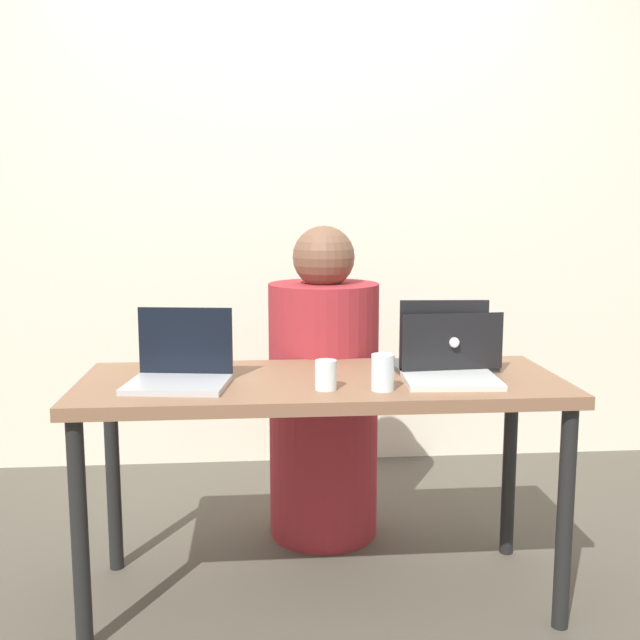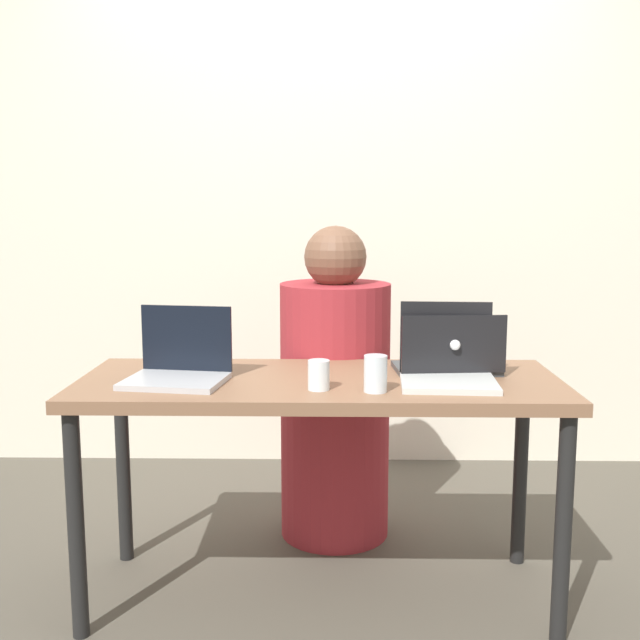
% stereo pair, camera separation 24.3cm
% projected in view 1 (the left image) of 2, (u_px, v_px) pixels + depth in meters
% --- Properties ---
extents(ground_plane, '(12.00, 12.00, 0.00)m').
position_uv_depth(ground_plane, '(322.00, 595.00, 2.51)').
color(ground_plane, '#4F4A3F').
extents(back_wall, '(4.50, 0.10, 2.36)m').
position_uv_depth(back_wall, '(297.00, 229.00, 3.72)').
color(back_wall, silver).
rests_on(back_wall, ground).
extents(desk, '(1.54, 0.61, 0.74)m').
position_uv_depth(desk, '(322.00, 402.00, 2.41)').
color(desk, brown).
rests_on(desk, ground).
extents(person_at_center, '(0.49, 0.49, 1.22)m').
position_uv_depth(person_at_center, '(324.00, 400.00, 2.92)').
color(person_at_center, maroon).
rests_on(person_at_center, ground).
extents(laptop_front_right, '(0.30, 0.29, 0.24)m').
position_uv_depth(laptop_front_right, '(448.00, 363.00, 2.38)').
color(laptop_front_right, silver).
rests_on(laptop_front_right, desk).
extents(laptop_front_left, '(0.33, 0.29, 0.23)m').
position_uv_depth(laptop_front_left, '(180.00, 368.00, 2.31)').
color(laptop_front_left, '#B2B4B9').
rests_on(laptop_front_left, desk).
extents(laptop_back_right, '(0.35, 0.25, 0.20)m').
position_uv_depth(laptop_back_right, '(445.00, 358.00, 2.50)').
color(laptop_back_right, '#33383D').
rests_on(laptop_back_right, desk).
extents(water_glass_right, '(0.07, 0.07, 0.11)m').
position_uv_depth(water_glass_right, '(383.00, 375.00, 2.23)').
color(water_glass_right, silver).
rests_on(water_glass_right, desk).
extents(water_glass_center, '(0.07, 0.07, 0.09)m').
position_uv_depth(water_glass_center, '(326.00, 377.00, 2.24)').
color(water_glass_center, white).
rests_on(water_glass_center, desk).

